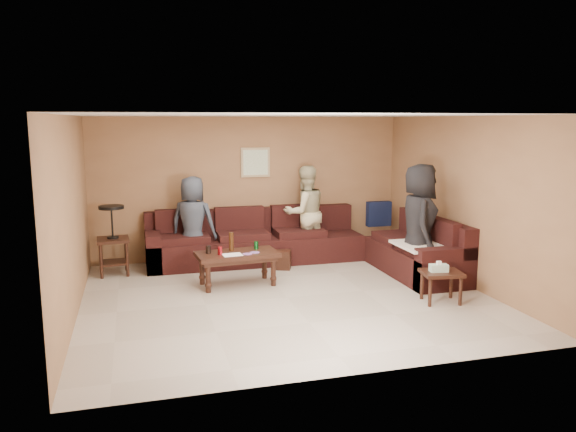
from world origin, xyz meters
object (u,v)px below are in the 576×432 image
object	(u,v)px
end_table_left	(113,239)
person_left	(193,223)
coffee_table	(237,257)
waste_bin	(283,260)
person_right	(419,223)
sectional_sofa	(310,248)
side_table_right	(441,275)
person_middle	(305,213)

from	to	relation	value
end_table_left	person_left	size ratio (longest dim) A/B	0.72
coffee_table	waste_bin	bearing A→B (deg)	38.81
coffee_table	end_table_left	world-z (taller)	end_table_left
person_right	sectional_sofa	bearing A→B (deg)	66.20
waste_bin	person_left	world-z (taller)	person_left
coffee_table	end_table_left	bearing A→B (deg)	148.28
coffee_table	side_table_right	size ratio (longest dim) A/B	2.13
side_table_right	person_right	size ratio (longest dim) A/B	0.32
person_middle	person_right	size ratio (longest dim) A/B	0.92
end_table_left	person_left	xyz separation A→B (m)	(1.27, 0.04, 0.19)
coffee_table	person_middle	distance (m)	1.99
sectional_sofa	person_right	world-z (taller)	person_right
person_left	person_middle	xyz separation A→B (m)	(1.97, 0.15, 0.06)
person_left	person_right	distance (m)	3.63
waste_bin	person_middle	xyz separation A→B (m)	(0.56, 0.57, 0.67)
side_table_right	person_middle	world-z (taller)	person_middle
sectional_sofa	person_middle	world-z (taller)	person_middle
end_table_left	person_middle	size ratio (longest dim) A/B	0.67
person_left	person_middle	distance (m)	1.98
coffee_table	person_left	xyz separation A→B (m)	(-0.52, 1.15, 0.35)
person_right	side_table_right	bearing A→B (deg)	-172.34
person_left	person_middle	size ratio (longest dim) A/B	0.93
coffee_table	person_middle	world-z (taller)	person_middle
sectional_sofa	waste_bin	bearing A→B (deg)	-177.49
coffee_table	waste_bin	xyz separation A→B (m)	(0.90, 0.72, -0.27)
side_table_right	sectional_sofa	bearing A→B (deg)	116.51
side_table_right	person_middle	distance (m)	3.04
person_right	waste_bin	bearing A→B (deg)	75.10
sectional_sofa	coffee_table	bearing A→B (deg)	-151.59
sectional_sofa	person_middle	xyz separation A→B (m)	(0.08, 0.55, 0.50)
side_table_right	person_left	bearing A→B (deg)	138.48
person_middle	sectional_sofa	bearing A→B (deg)	72.25
side_table_right	waste_bin	distance (m)	2.77
waste_bin	person_middle	distance (m)	1.05
sectional_sofa	person_middle	size ratio (longest dim) A/B	2.81
side_table_right	person_right	distance (m)	1.17
end_table_left	side_table_right	size ratio (longest dim) A/B	1.90
person_middle	side_table_right	bearing A→B (deg)	101.28
person_left	person_right	xyz separation A→B (m)	(3.23, -1.65, 0.13)
sectional_sofa	end_table_left	size ratio (longest dim) A/B	4.18
end_table_left	person_right	distance (m)	4.79
coffee_table	side_table_right	xyz separation A→B (m)	(2.50, -1.53, -0.05)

